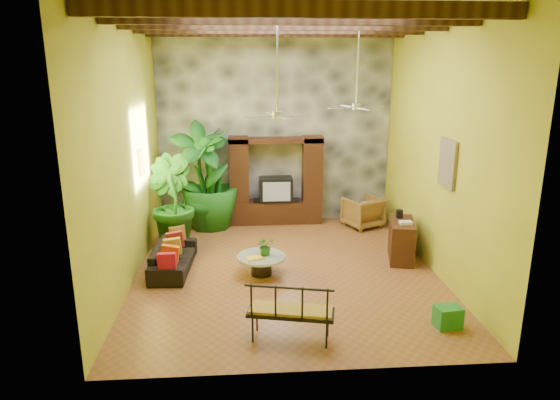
{
  "coord_description": "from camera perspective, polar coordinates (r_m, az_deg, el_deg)",
  "views": [
    {
      "loc": [
        -0.82,
        -9.45,
        4.12
      ],
      "look_at": [
        -0.11,
        0.2,
        1.44
      ],
      "focal_mm": 32.0,
      "sensor_mm": 36.0,
      "label": 1
    }
  ],
  "objects": [
    {
      "name": "wicker_armchair",
      "position": [
        13.03,
        9.44,
        -1.35
      ],
      "size": [
        1.11,
        1.12,
        0.78
      ],
      "primitive_type": "imported",
      "rotation": [
        0.0,
        0.0,
        3.57
      ],
      "color": "olive",
      "rests_on": "ground"
    },
    {
      "name": "sofa",
      "position": [
        10.49,
        -12.11,
        -6.42
      ],
      "size": [
        0.82,
        1.86,
        0.53
      ],
      "primitive_type": "imported",
      "rotation": [
        0.0,
        0.0,
        1.51
      ],
      "color": "black",
      "rests_on": "ground"
    },
    {
      "name": "ceiling_fan_front",
      "position": [
        9.1,
        -0.31,
        10.98
      ],
      "size": [
        1.28,
        1.28,
        1.86
      ],
      "color": "#B4B3B8",
      "rests_on": "ceiling"
    },
    {
      "name": "back_wall",
      "position": [
        13.08,
        -0.59,
        8.39
      ],
      "size": [
        6.0,
        0.02,
        5.0
      ],
      "primitive_type": "cube",
      "color": "#A39A25",
      "rests_on": "ground"
    },
    {
      "name": "ceiling",
      "position": [
        9.53,
        0.78,
        20.8
      ],
      "size": [
        6.0,
        7.0,
        0.02
      ],
      "primitive_type": "cube",
      "color": "silver",
      "rests_on": "back_wall"
    },
    {
      "name": "ground",
      "position": [
        10.35,
        0.68,
        -7.97
      ],
      "size": [
        7.0,
        7.0,
        0.0
      ],
      "primitive_type": "plane",
      "color": "brown",
      "rests_on": "ground"
    },
    {
      "name": "centerpiece_plant",
      "position": [
        9.96,
        -1.66,
        -5.24
      ],
      "size": [
        0.42,
        0.39,
        0.39
      ],
      "primitive_type": "imported",
      "rotation": [
        0.0,
        0.0,
        0.29
      ],
      "color": "#23631A",
      "rests_on": "coffee_table"
    },
    {
      "name": "ceiling_fan_back",
      "position": [
        10.95,
        8.74,
        11.57
      ],
      "size": [
        1.28,
        1.28,
        1.86
      ],
      "color": "#B4B3B8",
      "rests_on": "ceiling"
    },
    {
      "name": "tall_plant_c",
      "position": [
        12.72,
        -8.05,
        2.42
      ],
      "size": [
        1.65,
        1.65,
        2.55
      ],
      "primitive_type": "imported",
      "rotation": [
        0.0,
        0.0,
        4.89
      ],
      "color": "#196119",
      "rests_on": "ground"
    },
    {
      "name": "wall_art_mask",
      "position": [
        10.86,
        -15.55,
        4.21
      ],
      "size": [
        0.06,
        0.32,
        0.55
      ],
      "primitive_type": "cube",
      "color": "gold",
      "rests_on": "left_wall"
    },
    {
      "name": "tall_plant_a",
      "position": [
        12.47,
        -9.01,
        2.59
      ],
      "size": [
        1.69,
        1.41,
        2.75
      ],
      "primitive_type": "imported",
      "rotation": [
        0.0,
        0.0,
        0.34
      ],
      "color": "#17591C",
      "rests_on": "ground"
    },
    {
      "name": "entertainment_center",
      "position": [
        13.01,
        -0.47,
        1.46
      ],
      "size": [
        2.4,
        0.55,
        2.3
      ],
      "color": "black",
      "rests_on": "ground"
    },
    {
      "name": "yellow_tray",
      "position": [
        9.83,
        -2.94,
        -6.65
      ],
      "size": [
        0.34,
        0.28,
        0.03
      ],
      "primitive_type": "cube",
      "rotation": [
        0.0,
        0.0,
        0.27
      ],
      "color": "yellow",
      "rests_on": "coffee_table"
    },
    {
      "name": "wall_art_painting",
      "position": [
        9.8,
        18.6,
        3.98
      ],
      "size": [
        0.06,
        0.7,
        0.9
      ],
      "primitive_type": "cube",
      "color": "#224F7F",
      "rests_on": "right_wall"
    },
    {
      "name": "ceiling_beams",
      "position": [
        9.51,
        0.78,
        19.48
      ],
      "size": [
        5.95,
        5.36,
        0.22
      ],
      "color": "#362111",
      "rests_on": "ceiling"
    },
    {
      "name": "side_console",
      "position": [
        11.04,
        13.7,
        -4.49
      ],
      "size": [
        0.71,
        1.16,
        0.86
      ],
      "primitive_type": "cube",
      "rotation": [
        0.0,
        0.0,
        -0.23
      ],
      "color": "#311B0F",
      "rests_on": "ground"
    },
    {
      "name": "coffee_table",
      "position": [
        10.03,
        -2.15,
        -7.15
      ],
      "size": [
        0.98,
        0.98,
        0.4
      ],
      "rotation": [
        0.0,
        0.0,
        -0.34
      ],
      "color": "black",
      "rests_on": "ground"
    },
    {
      "name": "green_bin",
      "position": [
        8.64,
        18.63,
        -12.53
      ],
      "size": [
        0.44,
        0.35,
        0.35
      ],
      "primitive_type": "cube",
      "rotation": [
        0.0,
        0.0,
        0.13
      ],
      "color": "#1C6A2F",
      "rests_on": "ground"
    },
    {
      "name": "stone_accent_wall",
      "position": [
        13.02,
        -0.58,
        8.35
      ],
      "size": [
        5.98,
        0.1,
        4.98
      ],
      "primitive_type": "cube",
      "color": "#3B3D43",
      "rests_on": "ground"
    },
    {
      "name": "right_wall",
      "position": [
        10.32,
        17.65,
        5.75
      ],
      "size": [
        0.02,
        7.0,
        5.0
      ],
      "primitive_type": "cube",
      "color": "#A39A25",
      "rests_on": "ground"
    },
    {
      "name": "left_wall",
      "position": [
        9.84,
        -17.04,
        5.34
      ],
      "size": [
        0.02,
        7.0,
        5.0
      ],
      "primitive_type": "cube",
      "color": "#A39A25",
      "rests_on": "ground"
    },
    {
      "name": "tall_plant_b",
      "position": [
        11.47,
        -12.45,
        -0.31
      ],
      "size": [
        1.49,
        1.5,
        2.13
      ],
      "primitive_type": "imported",
      "rotation": [
        0.0,
        0.0,
        2.31
      ],
      "color": "#195516",
      "rests_on": "ground"
    },
    {
      "name": "iron_bench",
      "position": [
        7.64,
        1.3,
        -12.35
      ],
      "size": [
        1.38,
        0.76,
        0.57
      ],
      "rotation": [
        0.0,
        0.0,
        -0.22
      ],
      "color": "black",
      "rests_on": "ground"
    }
  ]
}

